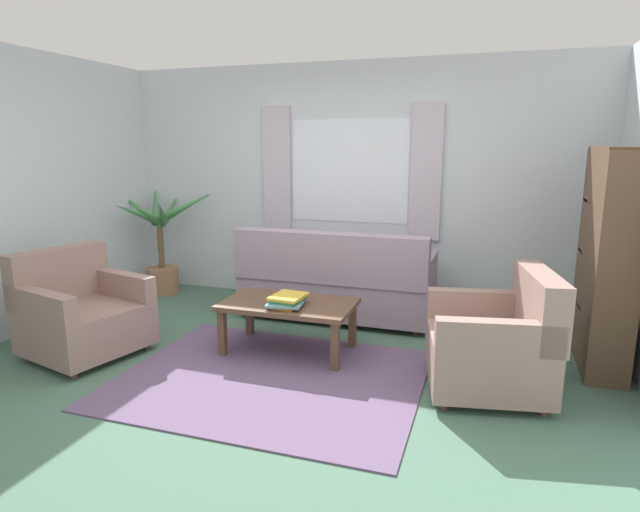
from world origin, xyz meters
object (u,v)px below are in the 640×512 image
Objects in this scene: potted_plant at (161,243)px; bookshelf at (604,257)px; couch at (336,283)px; armchair_right at (497,343)px; coffee_table at (288,309)px; armchair_left at (81,313)px; book_stack_on_table at (288,300)px.

potted_plant is 4.59m from bookshelf.
armchair_right is at bearing 142.45° from couch.
armchair_right is at bearing 133.55° from bookshelf.
potted_plant is (-2.10, 1.25, 0.22)m from coffee_table.
couch is 1.87× the size of armchair_left.
armchair_left reaches higher than coffee_table.
coffee_table is (-1.67, 0.21, 0.03)m from armchair_right.
armchair_right is (1.54, -1.19, -0.01)m from couch.
armchair_left is 1.75m from book_stack_on_table.
coffee_table is 0.15m from book_stack_on_table.
armchair_left is 1.90m from potted_plant.
coffee_table is at bearing -107.86° from armchair_right.
potted_plant is at bearing 147.69° from book_stack_on_table.
couch is 1.09m from book_stack_on_table.
armchair_left is (-1.77, -1.55, -0.01)m from couch.
armchair_left is at bearing 41.31° from couch.
potted_plant is (-2.14, 1.35, 0.12)m from book_stack_on_table.
potted_plant is at bearing 80.54° from bookshelf.
coffee_table is (1.64, 0.57, 0.03)m from armchair_left.
coffee_table is at bearing 101.76° from bookshelf.
armchair_left and armchair_right have the same top height.
armchair_left is at bearing -160.77° from coffee_table.
armchair_right is 1.68m from coffee_table.
couch is 2.26m from potted_plant.
armchair_left is 0.92× the size of coffee_table.
armchair_right is 4.05m from potted_plant.
bookshelf reaches higher than potted_plant.
coffee_table is 2.46m from potted_plant.
book_stack_on_table is at bearing -70.42° from coffee_table.
bookshelf reaches higher than couch.
book_stack_on_table is at bearing 85.24° from couch.
armchair_left is 3.33m from armchair_right.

